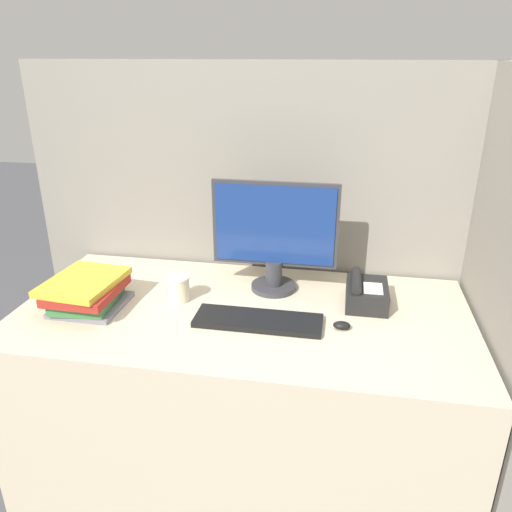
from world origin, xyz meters
The scene contains 9 objects.
cubicle_panel_rear centered at (0.00, 0.86, 0.81)m, with size 2.05×0.04×1.63m.
cubicle_panel_right centered at (0.86, 0.44, 0.81)m, with size 0.04×0.88×1.63m.
desk centered at (0.00, 0.41, 0.39)m, with size 1.65×0.82×0.78m.
monitor centered at (0.09, 0.61, 0.99)m, with size 0.49×0.18×0.44m.
keyboard centered at (0.07, 0.33, 0.79)m, with size 0.45×0.15×0.02m.
mouse centered at (0.36, 0.34, 0.79)m, with size 0.06×0.04×0.03m.
coffee_cup centered at (-0.25, 0.45, 0.83)m, with size 0.09×0.09×0.10m.
book_stack centered at (-0.57, 0.33, 0.84)m, with size 0.27×0.31×0.11m.
desk_telephone centered at (0.44, 0.54, 0.82)m, with size 0.15×0.21×0.11m.
Camera 1 is at (0.34, -1.18, 1.66)m, focal length 35.00 mm.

